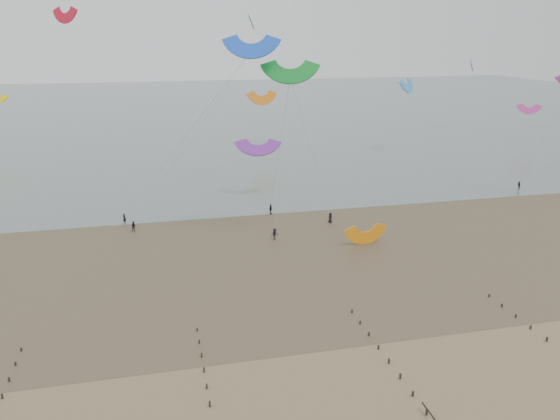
% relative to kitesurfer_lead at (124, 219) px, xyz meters
% --- Properties ---
extents(ground, '(500.00, 500.00, 0.00)m').
position_rel_kitesurfer_lead_xyz_m(ground, '(23.19, -50.64, -0.91)').
color(ground, brown).
rests_on(ground, ground).
extents(sea_and_shore, '(500.00, 665.00, 0.03)m').
position_rel_kitesurfer_lead_xyz_m(sea_and_shore, '(19.12, -16.24, -0.91)').
color(sea_and_shore, '#475654').
rests_on(sea_and_shore, ground).
extents(kitesurfer_lead, '(0.79, 0.76, 1.83)m').
position_rel_kitesurfer_lead_xyz_m(kitesurfer_lead, '(0.00, 0.00, 0.00)').
color(kitesurfer_lead, black).
rests_on(kitesurfer_lead, ground).
extents(kitesurfers, '(118.41, 18.05, 1.89)m').
position_rel_kitesurfer_lead_xyz_m(kitesurfers, '(44.59, -2.88, 0.00)').
color(kitesurfers, black).
rests_on(kitesurfers, ground).
extents(grounded_kite, '(6.46, 5.28, 3.30)m').
position_rel_kitesurfer_lead_xyz_m(grounded_kite, '(36.89, -18.16, -0.91)').
color(grounded_kite, orange).
rests_on(grounded_kite, ground).
extents(kites_airborne, '(252.80, 115.11, 35.40)m').
position_rel_kitesurfer_lead_xyz_m(kites_airborne, '(8.43, 35.27, 20.05)').
color(kites_airborne, '#D03C9A').
rests_on(kites_airborne, ground).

